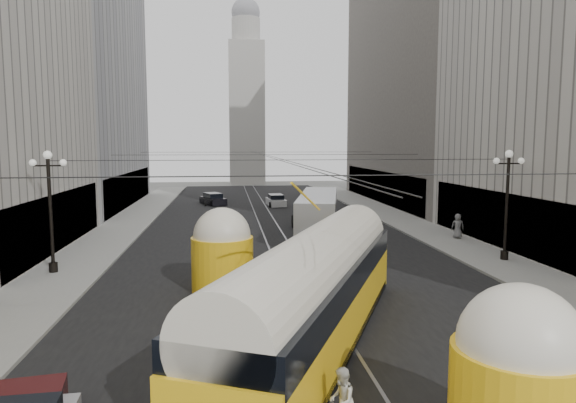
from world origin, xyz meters
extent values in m
cube|color=black|center=(0.00, 32.50, 0.00)|extent=(20.00, 85.00, 0.02)
cube|color=gray|center=(-12.00, 36.00, 0.07)|extent=(4.00, 72.00, 0.15)
cube|color=gray|center=(12.00, 36.00, 0.07)|extent=(4.00, 72.00, 0.15)
cube|color=gray|center=(-0.75, 32.50, 0.00)|extent=(0.12, 85.00, 0.04)
cube|color=gray|center=(0.75, 32.50, 0.00)|extent=(0.12, 85.00, 0.04)
cube|color=black|center=(-14.05, 24.00, 2.00)|extent=(0.10, 18.00, 3.60)
cube|color=#999999|center=(-20.00, 48.00, 14.00)|extent=(12.00, 28.00, 28.00)
cube|color=black|center=(-14.05, 48.00, 2.00)|extent=(0.10, 25.20, 3.60)
cube|color=black|center=(14.05, 22.00, 2.00)|extent=(0.10, 18.00, 3.60)
cube|color=#514C47|center=(20.00, 48.00, 16.00)|extent=(12.00, 32.00, 32.00)
cube|color=black|center=(14.05, 48.00, 2.00)|extent=(0.10, 28.80, 3.60)
cube|color=#B2AFA8|center=(0.00, 80.00, 12.00)|extent=(6.00, 6.00, 24.00)
cylinder|color=#B2AFA8|center=(0.00, 80.00, 26.00)|extent=(4.80, 4.80, 4.00)
sphere|color=gray|center=(0.00, 80.00, 28.96)|extent=(4.80, 4.80, 4.80)
cylinder|color=black|center=(-12.60, 18.00, 3.15)|extent=(0.18, 0.18, 6.00)
cylinder|color=black|center=(-12.60, 18.00, 0.40)|extent=(0.44, 0.44, 0.50)
cylinder|color=black|center=(-12.60, 18.00, 5.75)|extent=(1.60, 0.08, 0.08)
sphere|color=white|center=(-12.60, 18.00, 6.30)|extent=(0.44, 0.44, 0.44)
sphere|color=white|center=(-13.35, 18.00, 5.90)|extent=(0.36, 0.36, 0.36)
sphere|color=white|center=(-11.85, 18.00, 5.90)|extent=(0.36, 0.36, 0.36)
cylinder|color=black|center=(12.60, 18.00, 3.15)|extent=(0.18, 0.18, 6.00)
cylinder|color=black|center=(12.60, 18.00, 0.40)|extent=(0.44, 0.44, 0.50)
cylinder|color=black|center=(12.60, 18.00, 5.75)|extent=(1.60, 0.08, 0.08)
sphere|color=white|center=(12.60, 18.00, 6.30)|extent=(0.44, 0.44, 0.44)
sphere|color=white|center=(11.85, 18.00, 5.90)|extent=(0.36, 0.36, 0.36)
sphere|color=white|center=(13.35, 18.00, 5.90)|extent=(0.36, 0.36, 0.36)
cylinder|color=black|center=(0.00, 4.00, 6.00)|extent=(25.00, 0.03, 0.03)
cylinder|color=black|center=(0.00, 18.00, 6.00)|extent=(25.00, 0.03, 0.03)
cylinder|color=black|center=(0.00, 32.00, 6.00)|extent=(25.00, 0.03, 0.03)
cylinder|color=black|center=(0.00, 46.00, 6.00)|extent=(25.00, 0.03, 0.03)
cylinder|color=black|center=(0.00, 36.00, 5.80)|extent=(0.03, 72.00, 0.03)
cylinder|color=black|center=(0.40, 36.00, 5.80)|extent=(0.03, 72.00, 0.03)
cube|color=yellow|center=(-0.50, 7.03, 1.16)|extent=(9.12, 15.30, 1.88)
cube|color=black|center=(-0.50, 7.03, 0.28)|extent=(8.92, 14.87, 0.33)
cube|color=black|center=(-0.50, 7.03, 2.38)|extent=(9.04, 15.09, 0.94)
cylinder|color=silver|center=(-0.50, 7.03, 2.72)|extent=(8.72, 14.95, 2.55)
sphere|color=silver|center=(2.71, 0.08, 2.60)|extent=(2.66, 2.66, 2.66)
cylinder|color=yellow|center=(-3.71, 13.99, 1.27)|extent=(2.88, 2.88, 2.55)
sphere|color=silver|center=(-3.71, 13.99, 2.60)|extent=(2.66, 2.66, 2.66)
cube|color=#AFB1B5|center=(3.27, 27.61, 1.61)|extent=(5.25, 12.74, 3.12)
cube|color=black|center=(3.27, 27.61, 2.13)|extent=(5.17, 12.32, 1.14)
cube|color=black|center=(3.27, 21.42, 1.98)|extent=(2.36, 0.62, 1.46)
cylinder|color=black|center=(1.97, 23.43, 0.52)|extent=(0.30, 1.04, 1.04)
cylinder|color=black|center=(4.57, 23.43, 0.52)|extent=(0.30, 1.04, 1.04)
cylinder|color=black|center=(1.97, 31.79, 0.52)|extent=(0.30, 1.04, 1.04)
cylinder|color=black|center=(4.57, 31.79, 0.52)|extent=(0.30, 1.04, 1.04)
cube|color=white|center=(1.90, 46.81, 0.44)|extent=(2.03, 4.23, 0.73)
cube|color=black|center=(1.90, 46.81, 0.95)|extent=(1.67, 2.38, 0.69)
cylinder|color=black|center=(1.14, 45.42, 0.29)|extent=(0.22, 0.58, 0.58)
cylinder|color=black|center=(2.66, 45.42, 0.29)|extent=(0.22, 0.58, 0.58)
cylinder|color=black|center=(1.14, 48.21, 0.29)|extent=(0.22, 0.58, 0.58)
cylinder|color=black|center=(2.66, 48.21, 0.29)|extent=(0.22, 0.58, 0.58)
cube|color=black|center=(-5.09, 48.86, 0.45)|extent=(3.24, 4.59, 0.75)
cube|color=black|center=(-5.09, 48.86, 0.98)|extent=(2.32, 2.74, 0.71)
cylinder|color=black|center=(-5.88, 47.42, 0.30)|extent=(0.22, 0.60, 0.60)
cylinder|color=black|center=(-4.31, 47.42, 0.30)|extent=(0.22, 0.60, 0.60)
cylinder|color=black|center=(-5.88, 50.30, 0.30)|extent=(0.22, 0.60, 0.60)
cylinder|color=black|center=(-4.31, 50.30, 0.30)|extent=(0.22, 0.60, 0.60)
imported|color=silver|center=(-0.80, 1.64, 0.79)|extent=(0.79, 0.91, 1.58)
imported|color=slate|center=(12.89, 24.81, 1.03)|extent=(0.97, 0.73, 1.77)
camera|label=1|loc=(-3.42, -9.72, 6.85)|focal=32.00mm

